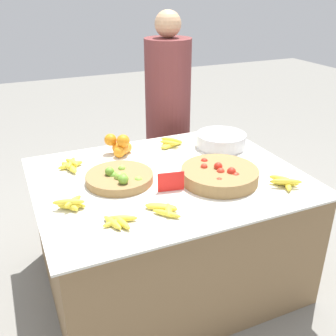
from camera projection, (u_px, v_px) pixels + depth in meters
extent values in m
plane|color=gray|center=(168.00, 276.00, 2.49)|extent=(12.00, 12.00, 0.00)
cube|color=olive|center=(168.00, 230.00, 2.34)|extent=(1.39, 1.11, 0.70)
cube|color=silver|center=(168.00, 177.00, 2.18)|extent=(1.45, 1.15, 0.01)
cylinder|color=olive|center=(120.00, 178.00, 2.11)|extent=(0.36, 0.36, 0.05)
sphere|color=#6BA333|center=(123.00, 177.00, 2.08)|extent=(0.05, 0.05, 0.05)
sphere|color=#89BC42|center=(119.00, 177.00, 2.06)|extent=(0.05, 0.05, 0.05)
sphere|color=#89BC42|center=(138.00, 181.00, 2.06)|extent=(0.05, 0.05, 0.05)
sphere|color=#89BC42|center=(119.00, 177.00, 2.10)|extent=(0.05, 0.05, 0.05)
sphere|color=#6BA333|center=(113.00, 176.00, 2.10)|extent=(0.05, 0.05, 0.05)
sphere|color=#6BA333|center=(110.00, 171.00, 2.09)|extent=(0.05, 0.05, 0.05)
sphere|color=#6BA333|center=(120.00, 177.00, 2.10)|extent=(0.05, 0.05, 0.05)
sphere|color=#89BC42|center=(122.00, 169.00, 2.16)|extent=(0.04, 0.04, 0.04)
sphere|color=#6BA333|center=(123.00, 179.00, 2.00)|extent=(0.05, 0.05, 0.05)
cylinder|color=olive|center=(220.00, 175.00, 2.12)|extent=(0.42, 0.42, 0.07)
sphere|color=red|center=(228.00, 171.00, 2.12)|extent=(0.04, 0.04, 0.04)
sphere|color=red|center=(221.00, 172.00, 2.07)|extent=(0.04, 0.04, 0.04)
sphere|color=red|center=(240.00, 178.00, 2.08)|extent=(0.04, 0.04, 0.04)
sphere|color=red|center=(231.00, 172.00, 2.06)|extent=(0.05, 0.05, 0.05)
sphere|color=red|center=(235.00, 177.00, 2.05)|extent=(0.05, 0.05, 0.05)
sphere|color=red|center=(235.00, 169.00, 2.22)|extent=(0.04, 0.04, 0.04)
sphere|color=red|center=(204.00, 162.00, 2.20)|extent=(0.04, 0.04, 0.04)
sphere|color=red|center=(219.00, 182.00, 2.00)|extent=(0.04, 0.04, 0.04)
sphere|color=red|center=(218.00, 166.00, 2.10)|extent=(0.05, 0.05, 0.05)
sphere|color=red|center=(216.00, 164.00, 2.23)|extent=(0.05, 0.05, 0.05)
sphere|color=red|center=(204.00, 167.00, 2.12)|extent=(0.04, 0.04, 0.04)
sphere|color=red|center=(197.00, 173.00, 2.14)|extent=(0.04, 0.04, 0.04)
sphere|color=orange|center=(119.00, 152.00, 2.40)|extent=(0.07, 0.07, 0.07)
sphere|color=orange|center=(123.00, 149.00, 2.44)|extent=(0.08, 0.08, 0.08)
sphere|color=orange|center=(126.00, 147.00, 2.47)|extent=(0.07, 0.07, 0.07)
sphere|color=orange|center=(118.00, 148.00, 2.46)|extent=(0.07, 0.07, 0.07)
sphere|color=orange|center=(123.00, 141.00, 2.40)|extent=(0.08, 0.08, 0.08)
sphere|color=orange|center=(110.00, 140.00, 2.43)|extent=(0.08, 0.08, 0.08)
cylinder|color=silver|center=(221.00, 140.00, 2.55)|extent=(0.32, 0.32, 0.09)
cube|color=red|center=(171.00, 182.00, 2.01)|extent=(0.14, 0.03, 0.10)
ellipsoid|color=yellow|center=(288.00, 184.00, 2.06)|extent=(0.09, 0.11, 0.03)
ellipsoid|color=yellow|center=(284.00, 183.00, 2.08)|extent=(0.14, 0.11, 0.03)
ellipsoid|color=yellow|center=(288.00, 185.00, 2.05)|extent=(0.10, 0.12, 0.03)
ellipsoid|color=yellow|center=(287.00, 181.00, 2.04)|extent=(0.15, 0.10, 0.03)
ellipsoid|color=yellow|center=(280.00, 178.00, 2.07)|extent=(0.10, 0.11, 0.03)
ellipsoid|color=yellow|center=(161.00, 206.00, 1.86)|extent=(0.15, 0.11, 0.03)
ellipsoid|color=yellow|center=(161.00, 208.00, 1.85)|extent=(0.15, 0.11, 0.03)
ellipsoid|color=yellow|center=(167.00, 214.00, 1.80)|extent=(0.11, 0.12, 0.03)
ellipsoid|color=yellow|center=(168.00, 210.00, 1.83)|extent=(0.07, 0.12, 0.03)
ellipsoid|color=yellow|center=(71.00, 167.00, 2.24)|extent=(0.06, 0.16, 0.04)
ellipsoid|color=yellow|center=(74.00, 166.00, 2.26)|extent=(0.07, 0.15, 0.03)
ellipsoid|color=yellow|center=(68.00, 166.00, 2.26)|extent=(0.08, 0.13, 0.04)
ellipsoid|color=yellow|center=(70.00, 165.00, 2.28)|extent=(0.15, 0.06, 0.03)
ellipsoid|color=yellow|center=(71.00, 165.00, 2.27)|extent=(0.15, 0.06, 0.04)
ellipsoid|color=yellow|center=(71.00, 162.00, 2.27)|extent=(0.08, 0.14, 0.03)
ellipsoid|color=yellow|center=(72.00, 162.00, 2.26)|extent=(0.07, 0.12, 0.03)
ellipsoid|color=yellow|center=(74.00, 204.00, 1.88)|extent=(0.11, 0.11, 0.03)
ellipsoid|color=yellow|center=(70.00, 206.00, 1.86)|extent=(0.08, 0.11, 0.03)
ellipsoid|color=yellow|center=(69.00, 206.00, 1.86)|extent=(0.12, 0.09, 0.04)
ellipsoid|color=yellow|center=(69.00, 202.00, 1.84)|extent=(0.15, 0.08, 0.03)
ellipsoid|color=yellow|center=(73.00, 201.00, 1.86)|extent=(0.11, 0.10, 0.03)
ellipsoid|color=yellow|center=(113.00, 222.00, 1.73)|extent=(0.07, 0.13, 0.03)
ellipsoid|color=yellow|center=(121.00, 218.00, 1.76)|extent=(0.15, 0.08, 0.03)
ellipsoid|color=yellow|center=(115.00, 222.00, 1.74)|extent=(0.12, 0.04, 0.03)
ellipsoid|color=yellow|center=(121.00, 222.00, 1.73)|extent=(0.07, 0.14, 0.03)
ellipsoid|color=yellow|center=(174.00, 143.00, 2.59)|extent=(0.12, 0.04, 0.03)
ellipsoid|color=yellow|center=(172.00, 143.00, 2.58)|extent=(0.15, 0.04, 0.03)
ellipsoid|color=yellow|center=(168.00, 145.00, 2.57)|extent=(0.15, 0.09, 0.03)
ellipsoid|color=yellow|center=(171.00, 145.00, 2.55)|extent=(0.15, 0.08, 0.03)
ellipsoid|color=yellow|center=(167.00, 142.00, 2.61)|extent=(0.03, 0.16, 0.03)
ellipsoid|color=yellow|center=(170.00, 143.00, 2.54)|extent=(0.11, 0.11, 0.03)
ellipsoid|color=yellow|center=(171.00, 140.00, 2.57)|extent=(0.12, 0.13, 0.03)
cylinder|color=brown|center=(168.00, 125.00, 3.11)|extent=(0.35, 0.35, 1.32)
sphere|color=tan|center=(168.00, 24.00, 2.79)|extent=(0.19, 0.19, 0.19)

